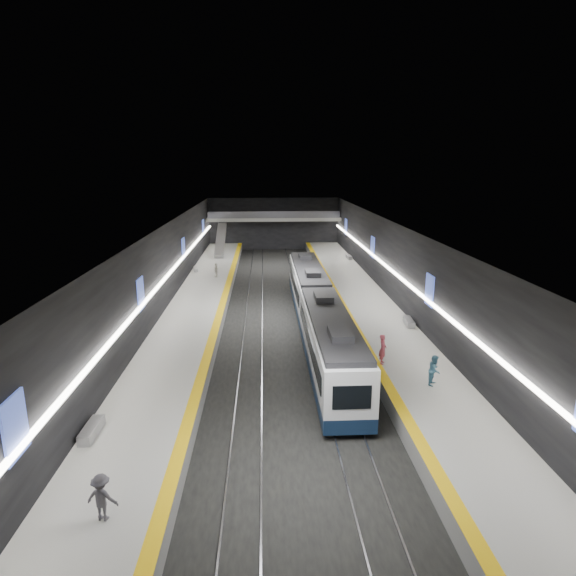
{
  "coord_description": "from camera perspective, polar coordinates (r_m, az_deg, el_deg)",
  "views": [
    {
      "loc": [
        -1.54,
        -39.79,
        13.0
      ],
      "look_at": [
        0.56,
        2.0,
        2.2
      ],
      "focal_mm": 30.0,
      "sensor_mm": 36.0,
      "label": 1
    }
  ],
  "objects": [
    {
      "name": "ground",
      "position": [
        41.89,
        -0.62,
        -3.61
      ],
      "size": [
        70.0,
        70.0,
        0.0
      ],
      "primitive_type": "plane",
      "color": "black",
      "rests_on": "ground"
    },
    {
      "name": "ceiling",
      "position": [
        40.13,
        -0.66,
        7.32
      ],
      "size": [
        20.0,
        70.0,
        0.04
      ],
      "primitive_type": "cube",
      "rotation": [
        3.14,
        0.0,
        0.0
      ],
      "color": "beige",
      "rests_on": "wall_left"
    },
    {
      "name": "wall_left",
      "position": [
        41.66,
        -14.52,
        1.53
      ],
      "size": [
        0.04,
        70.0,
        8.0
      ],
      "primitive_type": "cube",
      "color": "black",
      "rests_on": "ground"
    },
    {
      "name": "wall_right",
      "position": [
        42.4,
        13.0,
        1.84
      ],
      "size": [
        0.04,
        70.0,
        8.0
      ],
      "primitive_type": "cube",
      "color": "black",
      "rests_on": "ground"
    },
    {
      "name": "wall_back",
      "position": [
        75.35,
        -1.69,
        7.61
      ],
      "size": [
        20.0,
        0.04,
        8.0
      ],
      "primitive_type": "cube",
      "color": "black",
      "rests_on": "ground"
    },
    {
      "name": "platform_left",
      "position": [
        42.13,
        -10.89,
        -3.05
      ],
      "size": [
        5.0,
        70.0,
        1.0
      ],
      "primitive_type": "cube",
      "color": "slate",
      "rests_on": "ground"
    },
    {
      "name": "tile_surface_left",
      "position": [
        41.98,
        -10.92,
        -2.39
      ],
      "size": [
        5.0,
        70.0,
        0.02
      ],
      "primitive_type": "cube",
      "color": "#AAAAA5",
      "rests_on": "platform_left"
    },
    {
      "name": "tactile_strip_left",
      "position": [
        41.72,
        -7.93,
        -2.35
      ],
      "size": [
        0.6,
        70.0,
        0.02
      ],
      "primitive_type": "cube",
      "color": "yellow",
      "rests_on": "platform_left"
    },
    {
      "name": "platform_right",
      "position": [
        42.68,
        9.5,
        -2.76
      ],
      "size": [
        5.0,
        70.0,
        1.0
      ],
      "primitive_type": "cube",
      "color": "slate",
      "rests_on": "ground"
    },
    {
      "name": "tile_surface_right",
      "position": [
        42.53,
        9.53,
        -2.11
      ],
      "size": [
        5.0,
        70.0,
        0.02
      ],
      "primitive_type": "cube",
      "color": "#AAAAA5",
      "rests_on": "platform_right"
    },
    {
      "name": "tactile_strip_right",
      "position": [
        42.11,
        6.6,
        -2.15
      ],
      "size": [
        0.6,
        70.0,
        0.02
      ],
      "primitive_type": "cube",
      "color": "yellow",
      "rests_on": "platform_right"
    },
    {
      "name": "rails",
      "position": [
        41.87,
        -0.62,
        -3.53
      ],
      "size": [
        6.52,
        70.0,
        0.12
      ],
      "color": "gray",
      "rests_on": "ground"
    },
    {
      "name": "train",
      "position": [
        37.27,
        3.48,
        -2.4
      ],
      "size": [
        2.69,
        30.04,
        3.6
      ],
      "color": "#10213B",
      "rests_on": "ground"
    },
    {
      "name": "ad_posters",
      "position": [
        41.7,
        -0.7,
        2.71
      ],
      "size": [
        19.94,
        53.5,
        2.2
      ],
      "color": "#4259C7",
      "rests_on": "wall_left"
    },
    {
      "name": "cove_light_left",
      "position": [
        41.67,
        -14.23,
        1.27
      ],
      "size": [
        0.25,
        68.6,
        0.12
      ],
      "primitive_type": "cube",
      "color": "white",
      "rests_on": "wall_left"
    },
    {
      "name": "cove_light_right",
      "position": [
        42.38,
        12.72,
        1.58
      ],
      "size": [
        0.25,
        68.6,
        0.12
      ],
      "primitive_type": "cube",
      "color": "white",
      "rests_on": "wall_right"
    },
    {
      "name": "mezzanine_bridge",
      "position": [
        73.17,
        -1.66,
        8.22
      ],
      "size": [
        20.0,
        3.0,
        1.5
      ],
      "color": "gray",
      "rests_on": "wall_left"
    },
    {
      "name": "escalator",
      "position": [
        66.83,
        -7.99,
        5.64
      ],
      "size": [
        1.2,
        7.5,
        3.92
      ],
      "primitive_type": "cube",
      "rotation": [
        0.44,
        0.0,
        0.0
      ],
      "color": "#99999E",
      "rests_on": "platform_left"
    },
    {
      "name": "bench_left_near",
      "position": [
        24.51,
        -22.26,
        -15.34
      ],
      "size": [
        0.61,
        2.05,
        0.5
      ],
      "primitive_type": "cube",
      "rotation": [
        0.0,
        0.0,
        -0.02
      ],
      "color": "#99999E",
      "rests_on": "platform_left"
    },
    {
      "name": "bench_left_far",
      "position": [
        56.67,
        -10.89,
        2.2
      ],
      "size": [
        0.77,
        1.74,
        0.41
      ],
      "primitive_type": "cube",
      "rotation": [
        0.0,
        0.0,
        0.19
      ],
      "color": "#99999E",
      "rests_on": "platform_left"
    },
    {
      "name": "bench_right_near",
      "position": [
        38.17,
        14.12,
        -3.92
      ],
      "size": [
        0.7,
        2.01,
        0.48
      ],
      "primitive_type": "cube",
      "rotation": [
        0.0,
        0.0,
        -0.08
      ],
      "color": "#99999E",
      "rests_on": "platform_right"
    },
    {
      "name": "bench_right_far",
      "position": [
        63.3,
        7.24,
        3.64
      ],
      "size": [
        0.61,
        1.89,
        0.46
      ],
      "primitive_type": "cube",
      "rotation": [
        0.0,
        0.0,
        0.05
      ],
      "color": "#99999E",
      "rests_on": "platform_right"
    },
    {
      "name": "passenger_right_a",
      "position": [
        30.39,
        11.16,
        -7.16
      ],
      "size": [
        0.65,
        0.8,
        1.88
      ],
      "primitive_type": "imported",
      "rotation": [
        0.0,
        0.0,
        1.24
      ],
      "color": "#BA4557",
      "rests_on": "platform_right"
    },
    {
      "name": "passenger_right_b",
      "position": [
        28.35,
        16.97,
        -9.32
      ],
      "size": [
        1.02,
        1.07,
        1.74
      ],
      "primitive_type": "imported",
      "rotation": [
        0.0,
        0.0,
        0.98
      ],
      "color": "teal",
      "rests_on": "platform_right"
    },
    {
      "name": "passenger_left_a",
      "position": [
        53.06,
        -8.52,
        2.11
      ],
      "size": [
        0.59,
        0.98,
        1.57
      ],
      "primitive_type": "imported",
      "rotation": [
        0.0,
        0.0,
        -1.82
      ],
      "color": "beige",
      "rests_on": "platform_left"
    },
    {
      "name": "passenger_left_b",
      "position": [
        19.16,
        -21.21,
        -22.17
      ],
      "size": [
        1.22,
        0.84,
        1.73
      ],
      "primitive_type": "imported",
      "rotation": [
        0.0,
        0.0,
        2.96
      ],
      "color": "#46454D",
      "rests_on": "platform_left"
    }
  ]
}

